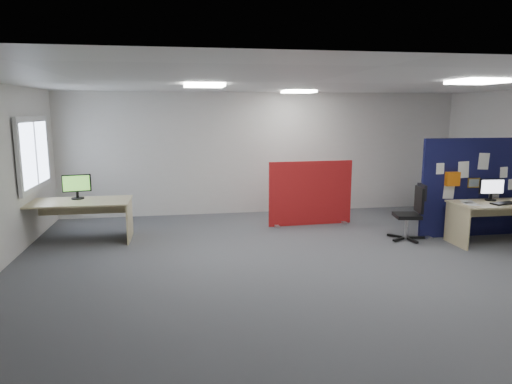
{
  "coord_description": "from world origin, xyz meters",
  "views": [
    {
      "loc": [
        -1.89,
        -6.59,
        2.3
      ],
      "look_at": [
        -0.69,
        0.56,
        1.0
      ],
      "focal_mm": 32.0,
      "sensor_mm": 36.0,
      "label": 1
    }
  ],
  "objects": [
    {
      "name": "red_divider",
      "position": [
        0.7,
        2.17,
        0.64
      ],
      "size": [
        1.74,
        0.3,
        1.3
      ],
      "rotation": [
        0.0,
        0.0,
        0.05
      ],
      "color": "#AB1617",
      "rests_on": "floor"
    },
    {
      "name": "ceiling_lights",
      "position": [
        0.33,
        0.67,
        2.67
      ],
      "size": [
        4.1,
        4.1,
        0.04
      ],
      "color": "white",
      "rests_on": "ceiling"
    },
    {
      "name": "navy_divider",
      "position": [
        3.47,
        0.88,
        0.91
      ],
      "size": [
        2.2,
        0.3,
        1.81
      ],
      "color": "black",
      "rests_on": "floor"
    },
    {
      "name": "desk_papers",
      "position": [
        3.34,
        0.29,
        0.73
      ],
      "size": [
        1.28,
        0.7,
        0.0
      ],
      "color": "white",
      "rests_on": "main_desk"
    },
    {
      "name": "monitor_second",
      "position": [
        -3.73,
        1.89,
        0.97
      ],
      "size": [
        0.49,
        0.22,
        0.44
      ],
      "rotation": [
        0.0,
        0.0,
        0.19
      ],
      "color": "black",
      "rests_on": "second_desk"
    },
    {
      "name": "office_chair",
      "position": [
        2.2,
        0.8,
        0.57
      ],
      "size": [
        0.66,
        0.65,
        0.99
      ],
      "rotation": [
        0.0,
        0.0,
        -0.17
      ],
      "color": "black",
      "rests_on": "floor"
    },
    {
      "name": "monitor_main",
      "position": [
        3.51,
        0.52,
        0.95
      ],
      "size": [
        0.45,
        0.18,
        0.39
      ],
      "rotation": [
        0.0,
        0.0,
        -0.09
      ],
      "color": "black",
      "rests_on": "main_desk"
    },
    {
      "name": "keyboard",
      "position": [
        3.53,
        0.21,
        0.74
      ],
      "size": [
        0.48,
        0.26,
        0.02
      ],
      "primitive_type": "cube",
      "rotation": [
        0.0,
        0.0,
        0.19
      ],
      "color": "black",
      "rests_on": "main_desk"
    },
    {
      "name": "second_desk",
      "position": [
        -3.68,
        1.73,
        0.56
      ],
      "size": [
        1.78,
        0.89,
        0.73
      ],
      "color": "tan",
      "rests_on": "floor"
    },
    {
      "name": "ceiling",
      "position": [
        0.0,
        0.0,
        2.7
      ],
      "size": [
        9.0,
        7.0,
        0.02
      ],
      "primitive_type": "cube",
      "color": "white",
      "rests_on": "wall_back"
    },
    {
      "name": "wall_back",
      "position": [
        0.0,
        3.5,
        1.35
      ],
      "size": [
        9.0,
        0.02,
        2.7
      ],
      "primitive_type": "cube",
      "color": "silver",
      "rests_on": "floor"
    },
    {
      "name": "floor",
      "position": [
        0.0,
        0.0,
        0.0
      ],
      "size": [
        9.0,
        9.0,
        0.0
      ],
      "primitive_type": "plane",
      "color": "#4B4E52",
      "rests_on": "ground"
    },
    {
      "name": "main_desk",
      "position": [
        3.58,
        0.38,
        0.56
      ],
      "size": [
        1.67,
        0.74,
        0.73
      ],
      "color": "tan",
      "rests_on": "floor"
    },
    {
      "name": "wall_front",
      "position": [
        0.0,
        -3.5,
        1.35
      ],
      "size": [
        9.0,
        0.02,
        2.7
      ],
      "primitive_type": "cube",
      "color": "silver",
      "rests_on": "floor"
    },
    {
      "name": "window",
      "position": [
        -4.44,
        2.0,
        1.55
      ],
      "size": [
        0.06,
        1.7,
        1.3
      ],
      "color": "white",
      "rests_on": "wall_left"
    }
  ]
}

